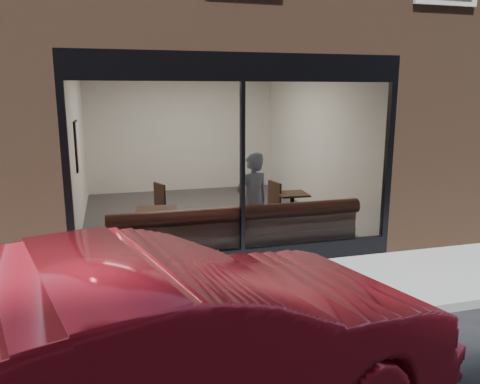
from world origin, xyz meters
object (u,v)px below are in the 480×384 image
object	(u,v)px
person	(252,203)
cafe_chair_left	(152,221)
banquette	(236,245)
cafe_table_left	(156,211)
parked_car	(157,358)
cafe_chair_right	(266,218)
cafe_table_right	(292,194)

from	to	relation	value
person	cafe_chair_left	bearing A→B (deg)	-65.26
person	cafe_chair_left	world-z (taller)	person
banquette	cafe_table_left	world-z (taller)	cafe_table_left
person	banquette	bearing A→B (deg)	11.25
cafe_table_left	cafe_chair_left	world-z (taller)	cafe_table_left
parked_car	cafe_chair_right	bearing A→B (deg)	-42.25
person	cafe_chair_right	distance (m)	1.46
person	cafe_chair_left	xyz separation A→B (m)	(-1.53, 1.55, -0.61)
cafe_chair_right	parked_car	xyz separation A→B (m)	(-2.60, -5.28, 0.55)
cafe_chair_left	cafe_chair_right	xyz separation A→B (m)	(2.16, -0.38, 0.00)
cafe_chair_right	cafe_chair_left	bearing A→B (deg)	-20.04
cafe_chair_left	person	bearing A→B (deg)	111.69
cafe_chair_left	cafe_table_left	bearing A→B (deg)	66.53
cafe_table_left	cafe_chair_right	bearing A→B (deg)	20.76
cafe_chair_right	cafe_table_left	bearing A→B (deg)	10.78
cafe_table_right	parked_car	distance (m)	5.93
cafe_table_left	cafe_table_right	size ratio (longest dim) A/B	1.21
banquette	cafe_chair_left	size ratio (longest dim) A/B	10.09
parked_car	banquette	bearing A→B (deg)	-38.61
cafe_chair_left	cafe_chair_right	bearing A→B (deg)	147.02
person	cafe_table_right	size ratio (longest dim) A/B	3.11
banquette	person	xyz separation A→B (m)	(0.34, 0.21, 0.63)
banquette	cafe_table_right	distance (m)	1.93
cafe_chair_right	parked_car	bearing A→B (deg)	53.82
banquette	parked_car	world-z (taller)	parked_car
cafe_chair_right	person	bearing A→B (deg)	51.56
person	cafe_chair_left	distance (m)	2.26
cafe_table_left	cafe_table_right	distance (m)	2.71
cafe_chair_left	parked_car	xyz separation A→B (m)	(-0.43, -5.66, 0.55)
cafe_chair_left	parked_car	distance (m)	5.70
cafe_table_right	cafe_chair_left	distance (m)	2.74
person	cafe_chair_left	size ratio (longest dim) A/B	4.31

